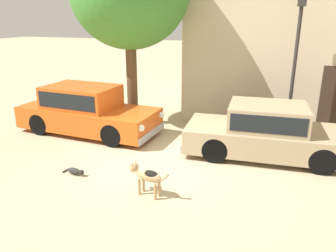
% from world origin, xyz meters
% --- Properties ---
extents(ground_plane, '(80.00, 80.00, 0.00)m').
position_xyz_m(ground_plane, '(0.00, 0.00, 0.00)').
color(ground_plane, tan).
extents(parked_sedan_nearest, '(4.47, 1.89, 1.45)m').
position_xyz_m(parked_sedan_nearest, '(-2.75, 1.33, 0.73)').
color(parked_sedan_nearest, '#D15619').
rests_on(parked_sedan_nearest, ground_plane).
extents(parked_sedan_second, '(4.36, 2.02, 1.36)m').
position_xyz_m(parked_sedan_second, '(2.62, 1.31, 0.67)').
color(parked_sedan_second, tan).
rests_on(parked_sedan_second, ground_plane).
extents(stray_dog_spotted, '(0.99, 0.33, 0.67)m').
position_xyz_m(stray_dog_spotted, '(0.49, -1.56, 0.44)').
color(stray_dog_spotted, tan).
rests_on(stray_dog_spotted, ground_plane).
extents(stray_cat, '(0.59, 0.28, 0.17)m').
position_xyz_m(stray_cat, '(-1.40, -1.29, 0.08)').
color(stray_cat, '#2D2B28').
rests_on(stray_cat, ground_plane).
extents(street_lamp, '(0.22, 0.22, 3.98)m').
position_xyz_m(street_lamp, '(3.11, 2.79, 2.53)').
color(street_lamp, '#2D2B28').
rests_on(street_lamp, ground_plane).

